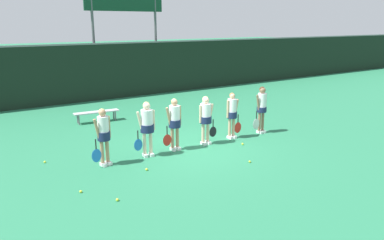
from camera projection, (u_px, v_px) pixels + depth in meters
The scene contains 16 objects.
ground_plane at pixel (192, 146), 12.21m from camera, with size 140.00×140.00×0.00m, color #26724C.
fence_windscreen at pixel (96, 72), 19.04m from camera, with size 60.00×0.08×2.93m.
scoreboard at pixel (125, 2), 20.00m from camera, with size 4.46×0.15×6.28m.
bench_courtside at pixel (97, 113), 15.12m from camera, with size 1.82×0.52×0.44m.
player_0 at pixel (103, 133), 10.37m from camera, with size 0.62×0.36×1.64m.
player_1 at pixel (147, 124), 11.07m from camera, with size 0.68×0.41×1.68m.
player_2 at pixel (174, 120), 11.63m from camera, with size 0.67×0.38×1.65m.
player_3 at pixel (206, 116), 12.20m from camera, with size 0.68×0.40×1.62m.
player_4 at pixel (232, 112), 12.85m from camera, with size 0.65×0.36×1.61m.
player_5 at pixel (262, 106), 13.46m from camera, with size 0.65×0.36×1.71m.
tennis_ball_0 at pixel (250, 162), 10.78m from camera, with size 0.06×0.06×0.06m, color #CCE033.
tennis_ball_1 at pixel (243, 144), 12.33m from camera, with size 0.07×0.07×0.07m, color #CCE033.
tennis_ball_2 at pixel (45, 162), 10.75m from camera, with size 0.06×0.06×0.06m, color #CCE033.
tennis_ball_3 at pixel (81, 192), 8.87m from camera, with size 0.07×0.07×0.07m, color #CCE033.
tennis_ball_4 at pixel (117, 200), 8.46m from camera, with size 0.07×0.07×0.07m, color #CCE033.
tennis_ball_5 at pixel (147, 169), 10.20m from camera, with size 0.07×0.07×0.07m, color #CCE033.
Camera 1 is at (-6.37, -9.69, 3.92)m, focal length 35.00 mm.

